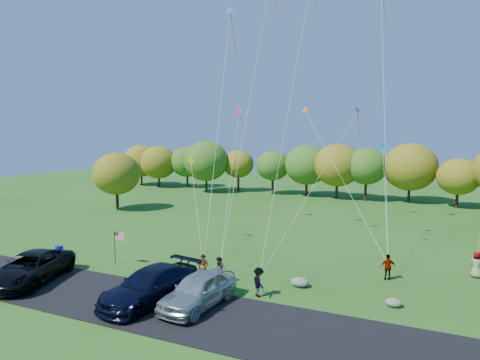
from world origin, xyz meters
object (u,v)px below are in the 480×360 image
(flyer_c, at_px, (259,282))
(flyer_d, at_px, (388,267))
(minivan_silver, at_px, (198,290))
(trash_barrel, at_px, (59,252))
(minivan_navy, at_px, (150,286))
(flyer_a, at_px, (203,269))
(flyer_e, at_px, (476,265))
(park_bench, at_px, (59,258))
(flyer_b, at_px, (219,271))
(minivan_dark, at_px, (30,268))

(flyer_c, height_order, flyer_d, flyer_c)
(minivan_silver, distance_m, trash_barrel, 14.64)
(minivan_navy, relative_size, flyer_c, 3.74)
(minivan_silver, relative_size, flyer_a, 2.94)
(flyer_d, xyz_separation_m, flyer_e, (5.15, 2.80, 0.01))
(minivan_silver, bearing_deg, flyer_c, 53.76)
(minivan_navy, relative_size, park_bench, 4.05)
(minivan_navy, bearing_deg, flyer_d, 48.70)
(flyer_d, relative_size, park_bench, 1.06)
(minivan_silver, relative_size, trash_barrel, 5.98)
(minivan_navy, height_order, flyer_e, minivan_navy)
(minivan_silver, xyz_separation_m, park_bench, (-12.67, 2.34, -0.49))
(minivan_navy, xyz_separation_m, flyer_c, (5.07, 3.33, -0.13))
(flyer_d, bearing_deg, flyer_b, 5.75)
(minivan_navy, xyz_separation_m, trash_barrel, (-11.46, 4.27, -0.54))
(flyer_e, distance_m, trash_barrel, 29.19)
(minivan_dark, bearing_deg, flyer_c, -1.81)
(flyer_c, xyz_separation_m, flyer_e, (11.58, 8.82, -0.01))
(park_bench, bearing_deg, flyer_e, 39.96)
(flyer_a, height_order, park_bench, flyer_a)
(trash_barrel, bearing_deg, minivan_dark, -60.26)
(flyer_b, xyz_separation_m, flyer_e, (14.56, 7.94, -0.00))
(minivan_silver, relative_size, flyer_c, 3.13)
(flyer_b, distance_m, flyer_c, 3.10)
(minivan_dark, relative_size, flyer_c, 3.80)
(flyer_e, bearing_deg, minivan_dark, 45.11)
(minivan_navy, distance_m, park_bench, 10.40)
(minivan_silver, distance_m, park_bench, 12.89)
(flyer_a, distance_m, flyer_e, 17.57)
(minivan_dark, distance_m, trash_barrel, 5.48)
(minivan_navy, distance_m, minivan_silver, 2.76)
(minivan_navy, distance_m, flyer_c, 6.06)
(flyer_d, relative_size, flyer_e, 0.98)
(flyer_c, bearing_deg, park_bench, 45.37)
(flyer_a, bearing_deg, minivan_navy, -126.18)
(minivan_silver, relative_size, flyer_d, 3.21)
(minivan_dark, xyz_separation_m, park_bench, (-1.22, 3.37, -0.48))
(minivan_dark, distance_m, flyer_b, 11.81)
(flyer_b, height_order, flyer_c, flyer_c)
(flyer_a, bearing_deg, flyer_e, 7.21)
(flyer_a, bearing_deg, flyer_d, 6.83)
(minivan_dark, bearing_deg, flyer_a, 7.01)
(minivan_navy, relative_size, flyer_d, 3.83)
(flyer_b, distance_m, flyer_e, 16.58)
(minivan_navy, xyz_separation_m, flyer_a, (1.11, 3.96, -0.08))
(flyer_e, height_order, park_bench, flyer_e)
(flyer_a, height_order, trash_barrel, flyer_a)
(flyer_a, height_order, flyer_b, flyer_a)
(minivan_silver, bearing_deg, park_bench, 173.94)
(minivan_dark, distance_m, minivan_navy, 8.76)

